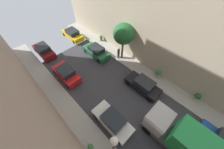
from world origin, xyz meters
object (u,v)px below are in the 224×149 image
potted_plant_4 (101,38)px  potted_plant_3 (197,97)px  parked_car_right_3 (96,51)px  parked_car_left_3 (66,73)px  street_tree_1 (124,34)px  lamp_post (114,148)px  parked_car_right_2 (143,85)px  potted_plant_1 (91,147)px  parked_car_left_4 (44,50)px  potted_plant_2 (158,73)px  delivery_truck (187,143)px  pedestrian (119,52)px  parked_car_left_2 (113,121)px  parked_car_right_4 (73,34)px

potted_plant_4 → potted_plant_3: bearing=-89.5°
parked_car_right_3 → potted_plant_3: 13.86m
parked_car_left_3 → street_tree_1: street_tree_1 is taller
lamp_post → parked_car_right_2: bearing=18.2°
parked_car_right_2 → lamp_post: (-7.30, -2.40, 3.30)m
potted_plant_1 → parked_car_left_4: bearing=79.0°
parked_car_left_4 → potted_plant_2: parked_car_left_4 is taller
parked_car_right_3 → lamp_post: 13.51m
delivery_truck → parked_car_left_3: bearing=101.0°
potted_plant_2 → parked_car_right_3: bearing=107.9°
potted_plant_2 → potted_plant_3: (0.14, -4.77, -0.03)m
parked_car_left_4 → pedestrian: 11.10m
parked_car_left_4 → lamp_post: lamp_post is taller
parked_car_left_2 → potted_plant_4: 13.76m
pedestrian → parked_car_right_4: bearing=101.8°
potted_plant_3 → parked_car_left_2: bearing=151.0°
lamp_post → potted_plant_2: bearing=11.8°
parked_car_left_2 → delivery_truck: 6.27m
parked_car_left_2 → potted_plant_1: parked_car_left_2 is taller
parked_car_left_2 → potted_plant_3: 9.58m
parked_car_right_4 → street_tree_1: (2.25, -9.33, 3.27)m
parked_car_right_3 → potted_plant_3: (2.98, -13.53, 0.01)m
potted_plant_3 → parked_car_right_2: bearing=120.5°
potted_plant_3 → potted_plant_4: potted_plant_3 is taller
parked_car_left_4 → potted_plant_3: (8.38, -19.14, 0.01)m
parked_car_left_4 → delivery_truck: bearing=-82.3°
parked_car_right_3 → potted_plant_4: bearing=36.7°
parked_car_left_3 → parked_car_right_2: 9.55m
parked_car_left_4 → potted_plant_4: size_ratio=4.32×
parked_car_left_3 → parked_car_right_3: bearing=6.4°
parked_car_right_2 → delivery_truck: bearing=-114.3°
parked_car_left_3 → potted_plant_1: size_ratio=5.15×
parked_car_left_3 → pedestrian: size_ratio=2.44×
parked_car_right_2 → potted_plant_4: parked_car_right_2 is taller
parked_car_right_4 → potted_plant_1: 17.41m
parked_car_left_2 → lamp_post: bearing=-133.7°
parked_car_left_4 → potted_plant_2: size_ratio=3.90×
parked_car_right_3 → parked_car_left_4: bearing=133.9°
delivery_truck → potted_plant_2: bearing=45.7°
parked_car_right_2 → potted_plant_2: 2.85m
parked_car_right_2 → potted_plant_3: 5.87m
street_tree_1 → parked_car_left_3: bearing=162.0°
parked_car_right_2 → potted_plant_1: bearing=-175.7°
potted_plant_2 → parked_car_left_4: bearing=119.8°
parked_car_right_3 → potted_plant_4: parked_car_right_3 is taller
parked_car_left_4 → street_tree_1: size_ratio=0.81×
parked_car_left_4 → parked_car_left_3: bearing=-90.0°
parked_car_left_3 → potted_plant_2: (8.24, -8.16, 0.04)m
parked_car_right_3 → parked_car_left_2: bearing=-121.3°
parked_car_left_3 → potted_plant_2: 11.59m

